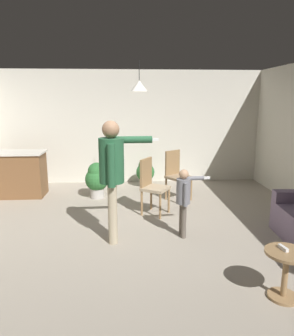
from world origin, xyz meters
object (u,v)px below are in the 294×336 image
object	(u,v)px
kitchen_counter	(15,174)
dining_chair_by_counter	(152,184)
person_child	(184,195)
side_table_by_couch	(286,269)
potted_plant_by_wall	(97,178)
dining_chair_near_wall	(176,173)
spare_remote_on_table	(283,248)
person_adult	(113,168)
potted_plant_corner	(145,171)

from	to	relation	value
kitchen_counter	dining_chair_by_counter	size ratio (longest dim) A/B	1.26
person_child	side_table_by_couch	bearing A→B (deg)	19.86
person_child	dining_chair_by_counter	xyz separation A→B (m)	(-0.39, 1.00, -0.09)
dining_chair_by_counter	kitchen_counter	bearing A→B (deg)	-82.09
side_table_by_couch	potted_plant_by_wall	world-z (taller)	potted_plant_by_wall
dining_chair_near_wall	potted_plant_by_wall	size ratio (longest dim) A/B	1.34
side_table_by_couch	potted_plant_by_wall	size ratio (longest dim) A/B	0.70
person_child	potted_plant_by_wall	world-z (taller)	person_child
side_table_by_couch	spare_remote_on_table	size ratio (longest dim) A/B	4.00
dining_chair_near_wall	potted_plant_by_wall	bearing A→B (deg)	-42.48
dining_chair_by_counter	spare_remote_on_table	xyz separation A→B (m)	(1.13, -2.52, -0.01)
dining_chair_near_wall	spare_remote_on_table	world-z (taller)	dining_chair_near_wall
kitchen_counter	person_adult	distance (m)	3.23
dining_chair_by_counter	potted_plant_corner	distance (m)	1.81
person_adult	potted_plant_by_wall	world-z (taller)	person_adult
side_table_by_couch	potted_plant_corner	size ratio (longest dim) A/B	0.79
dining_chair_by_counter	potted_plant_corner	size ratio (longest dim) A/B	1.52
potted_plant_corner	dining_chair_by_counter	bearing A→B (deg)	-89.83
kitchen_counter	potted_plant_corner	world-z (taller)	kitchen_counter
dining_chair_near_wall	person_adult	bearing A→B (deg)	22.15
dining_chair_by_counter	potted_plant_corner	world-z (taller)	dining_chair_by_counter
side_table_by_couch	spare_remote_on_table	distance (m)	0.22
person_adult	dining_chair_near_wall	world-z (taller)	person_adult
potted_plant_by_wall	spare_remote_on_table	bearing A→B (deg)	-58.18
potted_plant_by_wall	dining_chair_near_wall	bearing A→B (deg)	-7.09
side_table_by_couch	person_adult	xyz separation A→B (m)	(-1.79, 1.48, 0.75)
kitchen_counter	potted_plant_by_wall	distance (m)	1.75
side_table_by_couch	dining_chair_near_wall	size ratio (longest dim) A/B	0.52
dining_chair_near_wall	potted_plant_by_wall	distance (m)	1.64
person_child	potted_plant_corner	distance (m)	2.85
person_child	potted_plant_by_wall	bearing A→B (deg)	-150.46
kitchen_counter	potted_plant_by_wall	bearing A→B (deg)	-7.79
potted_plant_by_wall	side_table_by_couch	bearing A→B (deg)	-58.21
dining_chair_by_counter	potted_plant_by_wall	bearing A→B (deg)	-101.62
person_adult	potted_plant_by_wall	size ratio (longest dim) A/B	2.32
person_child	kitchen_counter	bearing A→B (deg)	-131.48
person_adult	spare_remote_on_table	bearing A→B (deg)	49.31
person_child	potted_plant_by_wall	xyz separation A→B (m)	(-1.45, 2.01, -0.23)
potted_plant_corner	spare_remote_on_table	xyz separation A→B (m)	(1.14, -4.32, 0.18)
side_table_by_couch	spare_remote_on_table	xyz separation A→B (m)	(-0.02, 0.04, 0.21)
dining_chair_by_counter	spare_remote_on_table	size ratio (longest dim) A/B	7.69
potted_plant_corner	person_child	bearing A→B (deg)	-81.98
side_table_by_couch	dining_chair_by_counter	world-z (taller)	dining_chair_by_counter
kitchen_counter	side_table_by_couch	bearing A→B (deg)	-43.99
dining_chair_near_wall	person_child	bearing A→B (deg)	49.06
person_child	spare_remote_on_table	world-z (taller)	person_child
potted_plant_corner	spare_remote_on_table	distance (m)	4.47
potted_plant_by_wall	person_adult	bearing A→B (deg)	-78.51
kitchen_counter	potted_plant_corner	distance (m)	2.84
spare_remote_on_table	dining_chair_near_wall	bearing A→B (deg)	99.64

